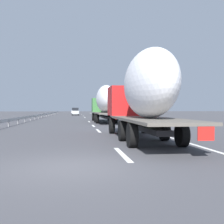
# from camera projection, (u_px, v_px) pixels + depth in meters

# --- Properties ---
(ground_plane) EXTENTS (260.00, 260.00, 0.00)m
(ground_plane) POSITION_uv_depth(u_px,v_px,m) (75.00, 118.00, 47.41)
(ground_plane) COLOR #424247
(lane_stripe_0) EXTENTS (3.20, 0.20, 0.01)m
(lane_stripe_0) POSITION_uv_depth(u_px,v_px,m) (122.00, 154.00, 9.97)
(lane_stripe_0) COLOR white
(lane_stripe_0) RESTS_ON ground_plane
(lane_stripe_1) EXTENTS (3.20, 0.20, 0.01)m
(lane_stripe_1) POSITION_uv_depth(u_px,v_px,m) (98.00, 131.00, 20.65)
(lane_stripe_1) COLOR white
(lane_stripe_1) RESTS_ON ground_plane
(lane_stripe_2) EXTENTS (3.20, 0.20, 0.01)m
(lane_stripe_2) POSITION_uv_depth(u_px,v_px,m) (93.00, 126.00, 26.68)
(lane_stripe_2) COLOR white
(lane_stripe_2) RESTS_ON ground_plane
(lane_stripe_3) EXTENTS (3.20, 0.20, 0.01)m
(lane_stripe_3) POSITION_uv_depth(u_px,v_px,m) (89.00, 122.00, 35.21)
(lane_stripe_3) COLOR white
(lane_stripe_3) RESTS_ON ground_plane
(lane_stripe_4) EXTENTS (3.20, 0.20, 0.01)m
(lane_stripe_4) POSITION_uv_depth(u_px,v_px,m) (85.00, 118.00, 51.41)
(lane_stripe_4) COLOR white
(lane_stripe_4) RESTS_ON ground_plane
(lane_stripe_5) EXTENTS (3.20, 0.20, 0.01)m
(lane_stripe_5) POSITION_uv_depth(u_px,v_px,m) (85.00, 117.00, 53.60)
(lane_stripe_5) COLOR white
(lane_stripe_5) RESTS_ON ground_plane
(lane_stripe_6) EXTENTS (3.20, 0.20, 0.01)m
(lane_stripe_6) POSITION_uv_depth(u_px,v_px,m) (83.00, 116.00, 63.78)
(lane_stripe_6) COLOR white
(lane_stripe_6) RESTS_ON ground_plane
(lane_stripe_7) EXTENTS (3.20, 0.20, 0.01)m
(lane_stripe_7) POSITION_uv_depth(u_px,v_px,m) (82.00, 114.00, 81.74)
(lane_stripe_7) COLOR white
(lane_stripe_7) RESTS_ON ground_plane
(edge_line_right) EXTENTS (110.00, 0.20, 0.01)m
(edge_line_right) POSITION_uv_depth(u_px,v_px,m) (104.00, 117.00, 53.08)
(edge_line_right) COLOR white
(edge_line_right) RESTS_ON ground_plane
(truck_lead) EXTENTS (14.00, 2.55, 4.39)m
(truck_lead) POSITION_uv_depth(u_px,v_px,m) (105.00, 102.00, 33.42)
(truck_lead) COLOR #387038
(truck_lead) RESTS_ON ground_plane
(truck_trailing) EXTENTS (12.11, 2.55, 4.47)m
(truck_trailing) POSITION_uv_depth(u_px,v_px,m) (143.00, 92.00, 14.26)
(truck_trailing) COLOR #B21919
(truck_trailing) RESTS_ON ground_plane
(car_silver_hatch) EXTENTS (4.69, 1.73, 1.91)m
(car_silver_hatch) POSITION_uv_depth(u_px,v_px,m) (75.00, 111.00, 70.35)
(car_silver_hatch) COLOR #ADB2B7
(car_silver_hatch) RESTS_ON ground_plane
(car_white_van) EXTENTS (4.36, 1.84, 1.94)m
(car_white_van) POSITION_uv_depth(u_px,v_px,m) (75.00, 111.00, 81.94)
(car_white_van) COLOR white
(car_white_van) RESTS_ON ground_plane
(road_sign) EXTENTS (0.10, 0.90, 3.42)m
(road_sign) POSITION_uv_depth(u_px,v_px,m) (110.00, 105.00, 54.04)
(road_sign) COLOR gray
(road_sign) RESTS_ON ground_plane
(tree_0) EXTENTS (3.49, 3.49, 6.66)m
(tree_0) POSITION_uv_depth(u_px,v_px,m) (113.00, 102.00, 96.22)
(tree_0) COLOR #472D19
(tree_0) RESTS_ON ground_plane
(tree_1) EXTENTS (3.82, 3.82, 7.06)m
(tree_1) POSITION_uv_depth(u_px,v_px,m) (127.00, 95.00, 51.74)
(tree_1) COLOR #472D19
(tree_1) RESTS_ON ground_plane
(tree_2) EXTENTS (3.15, 3.15, 5.68)m
(tree_2) POSITION_uv_depth(u_px,v_px,m) (115.00, 102.00, 80.99)
(tree_2) COLOR #472D19
(tree_2) RESTS_ON ground_plane
(tree_3) EXTENTS (3.32, 3.32, 5.85)m
(tree_3) POSITION_uv_depth(u_px,v_px,m) (150.00, 97.00, 46.64)
(tree_3) COLOR #472D19
(tree_3) RESTS_ON ground_plane
(tree_4) EXTENTS (3.89, 3.89, 6.06)m
(tree_4) POSITION_uv_depth(u_px,v_px,m) (115.00, 103.00, 91.45)
(tree_4) COLOR #472D19
(tree_4) RESTS_ON ground_plane
(guardrail_median) EXTENTS (94.00, 0.10, 0.76)m
(guardrail_median) POSITION_uv_depth(u_px,v_px,m) (42.00, 115.00, 49.60)
(guardrail_median) COLOR #9EA0A5
(guardrail_median) RESTS_ON ground_plane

